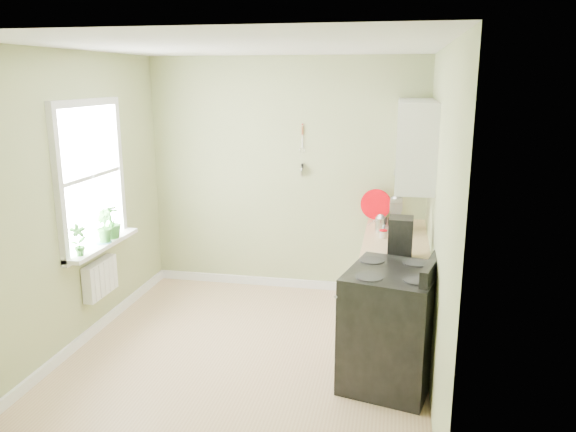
% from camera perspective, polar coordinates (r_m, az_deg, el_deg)
% --- Properties ---
extents(floor, '(3.20, 3.60, 0.02)m').
position_cam_1_polar(floor, '(5.27, -4.25, -14.10)').
color(floor, tan).
rests_on(floor, ground).
extents(ceiling, '(3.20, 3.60, 0.02)m').
position_cam_1_polar(ceiling, '(4.66, -4.87, 16.93)').
color(ceiling, white).
rests_on(ceiling, wall_back).
extents(wall_back, '(3.20, 0.02, 2.70)m').
position_cam_1_polar(wall_back, '(6.51, -0.25, 4.07)').
color(wall_back, tan).
rests_on(wall_back, floor).
extents(wall_left, '(0.02, 3.60, 2.70)m').
position_cam_1_polar(wall_left, '(5.44, -21.11, 1.18)').
color(wall_left, tan).
rests_on(wall_left, floor).
extents(wall_right, '(0.02, 3.60, 2.70)m').
position_cam_1_polar(wall_right, '(4.63, 15.05, -0.46)').
color(wall_right, tan).
rests_on(wall_right, floor).
extents(base_cabinets, '(0.60, 1.60, 0.87)m').
position_cam_1_polar(base_cabinets, '(5.84, 10.84, -6.65)').
color(base_cabinets, white).
rests_on(base_cabinets, floor).
extents(countertop, '(0.64, 1.60, 0.04)m').
position_cam_1_polar(countertop, '(5.70, 10.94, -2.36)').
color(countertop, '#E6C08C').
rests_on(countertop, base_cabinets).
extents(upper_cabinets, '(0.35, 1.40, 0.80)m').
position_cam_1_polar(upper_cabinets, '(5.61, 12.79, 7.32)').
color(upper_cabinets, white).
rests_on(upper_cabinets, wall_right).
extents(window, '(0.06, 1.14, 1.44)m').
position_cam_1_polar(window, '(5.64, -19.45, 3.82)').
color(window, white).
rests_on(window, wall_left).
extents(window_sill, '(0.18, 1.14, 0.04)m').
position_cam_1_polar(window_sill, '(5.75, -18.29, -2.78)').
color(window_sill, white).
rests_on(window_sill, wall_left).
extents(radiator, '(0.12, 0.50, 0.35)m').
position_cam_1_polar(radiator, '(5.82, -18.54, -6.01)').
color(radiator, white).
rests_on(radiator, wall_left).
extents(wall_utensils, '(0.02, 0.14, 0.58)m').
position_cam_1_polar(wall_utensils, '(6.41, 1.46, 5.85)').
color(wall_utensils, '#E6C08C').
rests_on(wall_utensils, wall_back).
extents(stove, '(0.86, 0.93, 1.10)m').
position_cam_1_polar(stove, '(4.72, 10.44, -10.93)').
color(stove, black).
rests_on(stove, floor).
extents(stand_mixer, '(0.18, 0.31, 0.37)m').
position_cam_1_polar(stand_mixer, '(5.90, 10.87, -0.03)').
color(stand_mixer, '#B2B2B7').
rests_on(stand_mixer, countertop).
extents(kettle, '(0.18, 0.11, 0.19)m').
position_cam_1_polar(kettle, '(5.86, 9.36, -0.70)').
color(kettle, silver).
rests_on(kettle, countertop).
extents(coffee_maker, '(0.21, 0.23, 0.36)m').
position_cam_1_polar(coffee_maker, '(5.03, 11.32, -2.26)').
color(coffee_maker, black).
rests_on(coffee_maker, countertop).
extents(red_tray, '(0.35, 0.09, 0.34)m').
position_cam_1_polar(red_tray, '(6.35, 8.92, 1.18)').
color(red_tray, '#C40009').
rests_on(red_tray, countertop).
extents(jar, '(0.08, 0.08, 0.08)m').
position_cam_1_polar(jar, '(5.65, 9.65, -1.79)').
color(jar, beige).
rests_on(jar, countertop).
extents(plant_a, '(0.18, 0.19, 0.30)m').
position_cam_1_polar(plant_a, '(5.35, -20.52, -2.30)').
color(plant_a, '#34782A').
rests_on(plant_a, window_sill).
extents(plant_b, '(0.23, 0.23, 0.32)m').
position_cam_1_polar(plant_b, '(5.71, -18.25, -0.99)').
color(plant_b, '#34782A').
rests_on(plant_b, window_sill).
extents(plant_c, '(0.27, 0.27, 0.33)m').
position_cam_1_polar(plant_c, '(5.84, -17.52, -0.55)').
color(plant_c, '#34782A').
rests_on(plant_c, window_sill).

